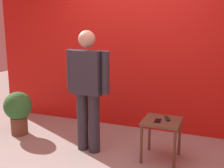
# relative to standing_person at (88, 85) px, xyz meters

# --- Properties ---
(ground_plane) EXTENTS (12.00, 12.00, 0.00)m
(ground_plane) POSITION_rel_standing_person_xyz_m (0.29, -0.39, -0.92)
(ground_plane) COLOR #9E9991
(back_wall_red) EXTENTS (5.13, 0.12, 3.17)m
(back_wall_red) POSITION_rel_standing_person_xyz_m (0.29, 1.15, 0.66)
(back_wall_red) COLOR red
(back_wall_red) RESTS_ON ground_plane
(standing_person) EXTENTS (0.66, 0.27, 1.65)m
(standing_person) POSITION_rel_standing_person_xyz_m (0.00, 0.00, 0.00)
(standing_person) COLOR #2D2D38
(standing_person) RESTS_ON ground_plane
(side_table) EXTENTS (0.47, 0.47, 0.53)m
(side_table) POSITION_rel_standing_person_xyz_m (0.99, 0.10, -0.48)
(side_table) COLOR brown
(side_table) RESTS_ON ground_plane
(cell_phone) EXTENTS (0.08, 0.15, 0.01)m
(cell_phone) POSITION_rel_standing_person_xyz_m (0.95, 0.05, -0.39)
(cell_phone) COLOR black
(cell_phone) RESTS_ON side_table
(tv_remote) EXTENTS (0.10, 0.17, 0.02)m
(tv_remote) POSITION_rel_standing_person_xyz_m (1.05, 0.16, -0.38)
(tv_remote) COLOR black
(tv_remote) RESTS_ON side_table
(potted_plant) EXTENTS (0.44, 0.44, 0.69)m
(potted_plant) POSITION_rel_standing_person_xyz_m (-1.29, 0.13, -0.52)
(potted_plant) COLOR brown
(potted_plant) RESTS_ON ground_plane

